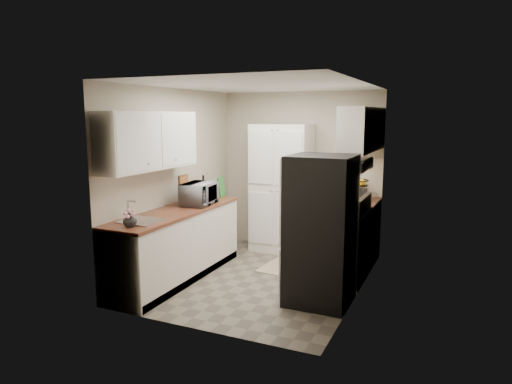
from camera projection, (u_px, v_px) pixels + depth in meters
ground at (259, 278)px, 6.05m from camera, size 3.20×3.20×0.00m
room_shell at (258, 156)px, 5.78m from camera, size 2.64×3.24×2.52m
pantry_cabinet at (281, 188)px, 7.15m from camera, size 0.90×0.55×2.00m
base_cabinet_left at (177, 246)px, 5.99m from camera, size 0.60×2.30×0.88m
countertop_left at (176, 212)px, 5.91m from camera, size 0.63×2.33×0.04m
base_cabinet_right at (354, 233)px, 6.65m from camera, size 0.60×0.80×0.88m
countertop_right at (355, 202)px, 6.57m from camera, size 0.63×0.83×0.04m
electric_range at (340, 244)px, 5.93m from camera, size 0.71×0.78×1.13m
refrigerator at (321, 230)px, 5.16m from camera, size 0.70×0.72×1.70m
microwave at (199, 194)px, 6.25m from camera, size 0.44×0.59×0.30m
wine_bottle at (203, 188)px, 6.63m from camera, size 0.08×0.08×0.32m
flower_vase at (130, 220)px, 5.00m from camera, size 0.20×0.20×0.16m
cutting_board at (221, 187)px, 6.88m from camera, size 0.06×0.24×0.30m
toaster_oven at (358, 193)px, 6.56m from camera, size 0.34×0.41×0.22m
fruit_basket at (358, 181)px, 6.56m from camera, size 0.33×0.33×0.13m
kitchen_mat at (283, 266)px, 6.52m from camera, size 0.56×0.84×0.01m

